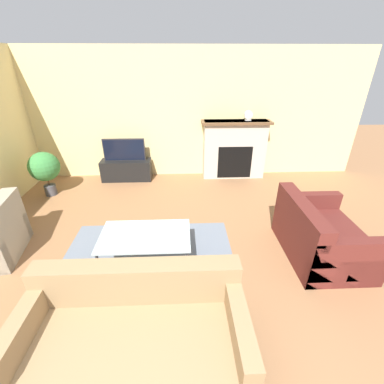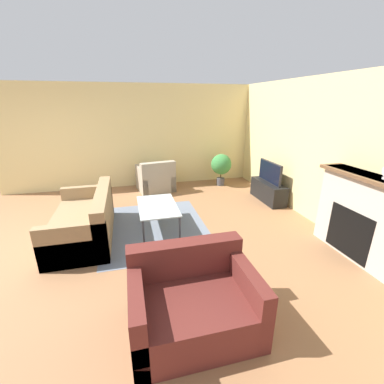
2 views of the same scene
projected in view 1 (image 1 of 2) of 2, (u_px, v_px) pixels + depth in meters
The scene contains 10 objects.
wall_back at pixel (164, 116), 5.53m from camera, with size 8.70×0.06×2.70m.
area_rug at pixel (147, 265), 3.41m from camera, with size 2.35×1.89×0.00m.
fireplace at pixel (234, 149), 5.72m from camera, with size 1.49×0.40×1.28m.
tv_stand at pixel (127, 170), 5.75m from camera, with size 1.09×0.37×0.46m.
tv at pixel (124, 150), 5.53m from camera, with size 0.89×0.06×0.48m.
couch_sectional at pixel (136, 337), 2.23m from camera, with size 1.88×0.94×0.82m.
couch_loveseat at pixel (320, 237), 3.48m from camera, with size 0.94×1.26×0.82m.
coffee_table at pixel (145, 237), 3.28m from camera, with size 1.15×0.69×0.44m.
potted_plant at pixel (45, 168), 4.93m from camera, with size 0.56×0.56×0.89m.
mantel_clock at pixel (248, 115), 5.40m from camera, with size 0.18×0.07×0.21m.
Camera 1 is at (0.36, -0.52, 2.43)m, focal length 24.00 mm.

